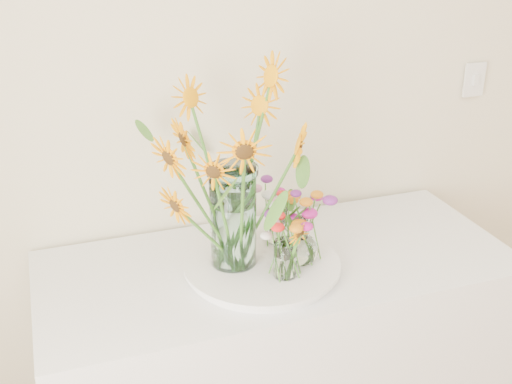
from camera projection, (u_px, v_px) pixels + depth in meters
counter at (277, 380)px, 2.08m from camera, size 1.40×0.60×0.90m
tray at (262, 267)px, 1.84m from camera, size 0.43×0.43×0.02m
mason_jar at (233, 216)px, 1.77m from camera, size 0.16×0.16×0.30m
sunflower_bouquet at (232, 167)px, 1.71m from camera, size 1.10×1.10×0.59m
small_vase_a at (285, 259)px, 1.74m from camera, size 0.08×0.08×0.11m
wildflower_posy_a at (286, 245)px, 1.73m from camera, size 0.19×0.19×0.20m
small_vase_b at (301, 240)px, 1.81m from camera, size 0.10×0.10×0.14m
wildflower_posy_b at (302, 226)px, 1.79m from camera, size 0.23×0.23×0.23m
small_vase_c at (277, 226)px, 1.92m from camera, size 0.08×0.08×0.11m
wildflower_posy_c at (277, 212)px, 1.91m from camera, size 0.18×0.18×0.20m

